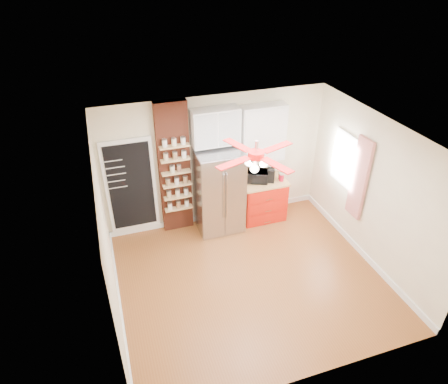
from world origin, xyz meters
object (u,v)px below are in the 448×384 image
object	(u,v)px
red_cabinet	(262,199)
toaster_oven	(257,176)
canister_left	(281,178)
fridge	(219,191)
coffee_maker	(271,175)
ceiling_fan	(256,155)
pantry_jar_oats	(172,169)

from	to	relation	value
red_cabinet	toaster_oven	distance (m)	0.58
toaster_oven	canister_left	bearing A→B (deg)	7.12
fridge	toaster_oven	bearing A→B (deg)	4.94
toaster_oven	coffee_maker	xyz separation A→B (m)	(0.27, -0.07, 0.02)
canister_left	red_cabinet	bearing A→B (deg)	161.77
toaster_oven	coffee_maker	size ratio (longest dim) A/B	1.58
red_cabinet	toaster_oven	world-z (taller)	toaster_oven
red_cabinet	coffee_maker	world-z (taller)	coffee_maker
fridge	ceiling_fan	bearing A→B (deg)	-88.24
coffee_maker	fridge	bearing A→B (deg)	-157.73
coffee_maker	canister_left	distance (m)	0.23
red_cabinet	coffee_maker	distance (m)	0.60
ceiling_fan	fridge	bearing A→B (deg)	91.76
red_cabinet	ceiling_fan	world-z (taller)	ceiling_fan
toaster_oven	pantry_jar_oats	bearing A→B (deg)	-159.88
ceiling_fan	pantry_jar_oats	size ratio (longest dim) A/B	11.33
ceiling_fan	canister_left	world-z (taller)	ceiling_fan
toaster_oven	canister_left	xyz separation A→B (m)	(0.48, -0.14, -0.04)
red_cabinet	canister_left	size ratio (longest dim) A/B	6.23
red_cabinet	canister_left	distance (m)	0.64
canister_left	pantry_jar_oats	world-z (taller)	pantry_jar_oats
fridge	ceiling_fan	size ratio (longest dim) A/B	1.25
red_cabinet	toaster_oven	bearing A→B (deg)	170.82
red_cabinet	canister_left	xyz separation A→B (m)	(0.34, -0.11, 0.52)
fridge	ceiling_fan	xyz separation A→B (m)	(0.05, -1.63, 1.55)
pantry_jar_oats	canister_left	bearing A→B (deg)	-5.67
red_cabinet	ceiling_fan	distance (m)	2.75
fridge	coffee_maker	world-z (taller)	fridge
red_cabinet	pantry_jar_oats	size ratio (longest dim) A/B	7.61
red_cabinet	ceiling_fan	size ratio (longest dim) A/B	0.67
ceiling_fan	pantry_jar_oats	world-z (taller)	ceiling_fan
ceiling_fan	canister_left	distance (m)	2.48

